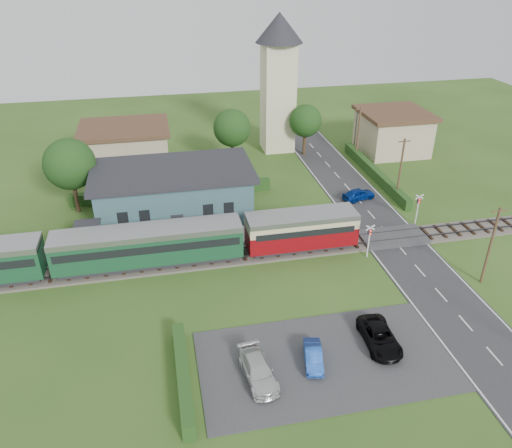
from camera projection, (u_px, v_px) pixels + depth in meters
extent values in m
plane|color=#2D4C19|center=(297.00, 262.00, 44.29)|extent=(120.00, 120.00, 0.00)
cube|color=#4C443D|center=(291.00, 249.00, 45.95)|extent=(76.00, 3.20, 0.20)
cube|color=#3F3F47|center=(294.00, 251.00, 45.18)|extent=(76.00, 0.08, 0.15)
cube|color=#3F3F47|center=(290.00, 243.00, 46.41)|extent=(76.00, 0.08, 0.15)
cube|color=#28282B|center=(402.00, 250.00, 46.05)|extent=(6.00, 70.00, 0.05)
cube|color=#333335|center=(325.00, 360.00, 33.74)|extent=(17.00, 9.00, 0.08)
cube|color=#333335|center=(392.00, 237.00, 47.66)|extent=(6.20, 3.40, 0.45)
cube|color=gray|center=(180.00, 242.00, 46.85)|extent=(30.00, 3.00, 0.45)
cube|color=beige|center=(89.00, 238.00, 44.73)|extent=(2.00, 2.00, 2.40)
cube|color=#232328|center=(87.00, 226.00, 44.11)|extent=(2.30, 2.30, 0.15)
cube|color=#30606E|center=(174.00, 195.00, 50.74)|extent=(15.00, 8.00, 4.80)
cube|color=#232328|center=(172.00, 171.00, 49.45)|extent=(16.00, 9.00, 0.50)
cube|color=#232328|center=(178.00, 224.00, 48.01)|extent=(1.20, 0.12, 2.20)
cube|color=black|center=(123.00, 218.00, 46.49)|extent=(1.00, 0.12, 1.20)
cube|color=black|center=(145.00, 216.00, 46.84)|extent=(1.00, 0.12, 1.20)
cube|color=black|center=(208.00, 210.00, 47.91)|extent=(1.00, 0.12, 1.20)
cube|color=black|center=(229.00, 208.00, 48.26)|extent=(1.00, 0.12, 1.20)
cube|color=#232328|center=(301.00, 244.00, 45.86)|extent=(9.00, 2.20, 0.50)
cube|color=maroon|center=(301.00, 235.00, 45.37)|extent=(10.00, 2.80, 1.80)
cube|color=beige|center=(302.00, 223.00, 44.76)|extent=(10.00, 2.82, 0.90)
cube|color=black|center=(302.00, 226.00, 44.93)|extent=(9.00, 2.88, 0.60)
cube|color=gray|center=(302.00, 216.00, 44.45)|extent=(10.00, 2.90, 0.45)
cube|color=#232328|center=(151.00, 260.00, 43.45)|extent=(15.20, 2.20, 0.50)
cube|color=#144327|center=(149.00, 246.00, 42.72)|extent=(16.00, 2.80, 2.60)
cube|color=black|center=(148.00, 242.00, 42.52)|extent=(15.40, 2.86, 0.70)
cube|color=gray|center=(147.00, 232.00, 42.03)|extent=(16.00, 2.90, 0.50)
cube|color=beige|center=(278.00, 98.00, 65.69)|extent=(4.00, 4.00, 14.00)
cone|color=#232328|center=(279.00, 27.00, 61.40)|extent=(6.00, 6.00, 3.60)
cube|color=tan|center=(126.00, 149.00, 61.77)|extent=(10.00, 8.00, 5.00)
cube|color=#472D1E|center=(123.00, 128.00, 60.43)|extent=(10.80, 8.80, 0.50)
cube|color=tan|center=(392.00, 133.00, 67.13)|extent=(8.00, 8.00, 5.00)
cube|color=#472D1E|center=(395.00, 113.00, 65.79)|extent=(8.80, 8.80, 0.50)
cube|color=#193814|center=(183.00, 376.00, 31.79)|extent=(0.80, 9.00, 1.20)
cube|color=#193814|center=(375.00, 173.00, 60.19)|extent=(0.80, 18.00, 1.20)
cube|color=#193814|center=(173.00, 192.00, 55.44)|extent=(22.00, 0.80, 1.30)
cylinder|color=#332316|center=(75.00, 194.00, 51.70)|extent=(0.44, 0.44, 4.12)
sphere|color=#143311|center=(70.00, 164.00, 50.07)|extent=(5.20, 5.20, 5.20)
cylinder|color=#332316|center=(233.00, 152.00, 62.65)|extent=(0.44, 0.44, 3.85)
sphere|color=#143311|center=(232.00, 128.00, 61.13)|extent=(4.60, 4.60, 4.60)
cylinder|color=#332316|center=(304.00, 142.00, 66.20)|extent=(0.44, 0.44, 3.58)
sphere|color=#143311|center=(305.00, 121.00, 64.79)|extent=(4.20, 4.20, 4.20)
cylinder|color=#473321|center=(490.00, 246.00, 39.97)|extent=(0.22, 0.22, 7.00)
cube|color=#473321|center=(500.00, 211.00, 38.41)|extent=(1.40, 0.10, 0.10)
cylinder|color=#473321|center=(400.00, 170.00, 53.65)|extent=(0.22, 0.22, 7.00)
cube|color=#473321|center=(405.00, 141.00, 52.09)|extent=(1.40, 0.10, 0.10)
cylinder|color=#473321|center=(358.00, 134.00, 63.90)|extent=(0.22, 0.22, 7.00)
cube|color=#473321|center=(361.00, 109.00, 62.34)|extent=(1.40, 0.10, 0.10)
cylinder|color=silver|center=(369.00, 242.00, 44.35)|extent=(0.12, 0.12, 3.00)
cube|color=#232328|center=(370.00, 232.00, 43.81)|extent=(0.35, 0.18, 0.55)
sphere|color=#FF190C|center=(371.00, 231.00, 43.64)|extent=(0.14, 0.14, 0.14)
sphere|color=#FF190C|center=(370.00, 234.00, 43.78)|extent=(0.14, 0.14, 0.14)
cube|color=silver|center=(370.00, 228.00, 43.62)|extent=(0.84, 0.05, 0.55)
cube|color=silver|center=(370.00, 228.00, 43.62)|extent=(0.84, 0.05, 0.55)
cylinder|color=silver|center=(417.00, 210.00, 49.73)|extent=(0.12, 0.12, 3.00)
cube|color=#232328|center=(419.00, 200.00, 49.19)|extent=(0.35, 0.18, 0.55)
sphere|color=#FF190C|center=(420.00, 200.00, 49.02)|extent=(0.14, 0.14, 0.14)
sphere|color=#FF190C|center=(419.00, 202.00, 49.16)|extent=(0.14, 0.14, 0.14)
cube|color=silver|center=(420.00, 197.00, 49.00)|extent=(0.84, 0.05, 0.55)
cube|color=silver|center=(420.00, 197.00, 49.00)|extent=(0.84, 0.05, 0.55)
cylinder|color=#3F3F47|center=(62.00, 169.00, 56.26)|extent=(0.14, 0.14, 5.00)
sphere|color=orange|center=(58.00, 148.00, 55.04)|extent=(0.30, 0.30, 0.30)
cylinder|color=#3F3F47|center=(356.00, 128.00, 68.99)|extent=(0.14, 0.14, 5.00)
sphere|color=orange|center=(358.00, 110.00, 67.77)|extent=(0.30, 0.30, 0.30)
imported|color=navy|center=(359.00, 194.00, 54.84)|extent=(3.96, 2.33, 1.26)
imported|color=#1C48A8|center=(313.00, 356.00, 33.27)|extent=(1.78, 3.42, 1.07)
imported|color=silver|center=(258.00, 371.00, 32.01)|extent=(2.29, 4.58, 1.28)
imported|color=black|center=(380.00, 337.00, 34.77)|extent=(2.32, 4.65, 1.27)
imported|color=gray|center=(264.00, 227.00, 47.08)|extent=(0.71, 0.54, 1.73)
imported|color=gray|center=(106.00, 243.00, 44.73)|extent=(0.69, 0.86, 1.66)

